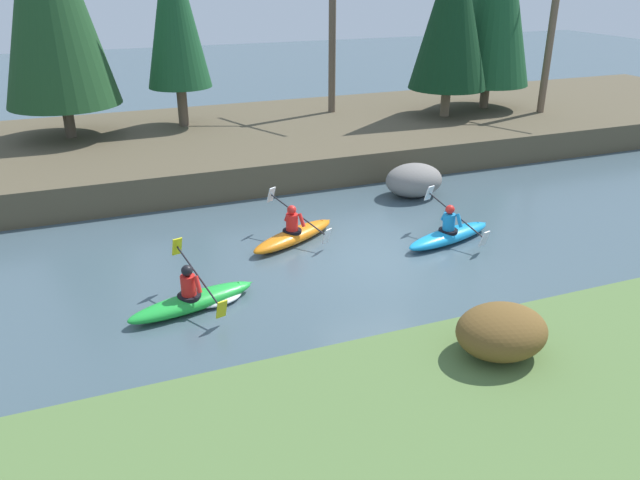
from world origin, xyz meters
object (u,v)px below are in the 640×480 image
object	(u,v)px
kayaker_trailing	(197,299)
boulder_midstream	(414,180)
kayaker_lead	(450,234)
kayaker_middle	(294,234)

from	to	relation	value
kayaker_trailing	boulder_midstream	bearing A→B (deg)	15.76
kayaker_lead	boulder_midstream	bearing A→B (deg)	61.24
kayaker_middle	boulder_midstream	distance (m)	4.90
boulder_midstream	kayaker_trailing	bearing A→B (deg)	-149.50
kayaker_middle	kayaker_trailing	xyz separation A→B (m)	(-2.91, -2.40, -0.02)
boulder_midstream	kayaker_middle	bearing A→B (deg)	-156.44
kayaker_trailing	kayaker_middle	bearing A→B (deg)	24.76
kayaker_middle	boulder_midstream	size ratio (longest dim) A/B	1.52
kayaker_middle	kayaker_trailing	distance (m)	3.78
kayaker_middle	kayaker_trailing	bearing A→B (deg)	-167.70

